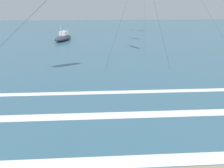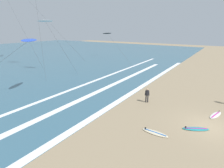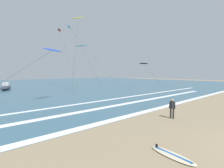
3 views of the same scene
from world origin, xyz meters
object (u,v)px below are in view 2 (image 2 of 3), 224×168
surfboard_left_pile (215,115)px  kite_blue_far_left (29,40)px  surfboard_near_water (155,133)px  kite_black_mid_center (107,34)px  kite_white_high_right (45,21)px  surfer_foreground_main (147,94)px  surfboard_right_spare (196,129)px

surfboard_left_pile → kite_blue_far_left: (-5.27, 19.89, 6.40)m
surfboard_near_water → surfboard_left_pile: 7.05m
surfboard_left_pile → kite_black_mid_center: kite_black_mid_center is taller
surfboard_left_pile → kite_blue_far_left: bearing=104.8°
kite_white_high_right → kite_blue_far_left: bearing=-137.3°
kite_black_mid_center → kite_blue_far_left: 31.18m
surfer_foreground_main → kite_black_mid_center: bearing=41.9°
surfer_foreground_main → surfboard_right_spare: (-3.04, -5.51, -0.91)m
surfboard_right_spare → surfboard_near_water: 3.48m
surfboard_right_spare → kite_white_high_right: bearing=75.4°
surfboard_left_pile → kite_white_high_right: (3.29, 27.79, 8.94)m
surfboard_right_spare → surfboard_left_pile: (3.64, -1.14, 0.00)m
kite_black_mid_center → surfboard_near_water: bearing=-140.1°
kite_black_mid_center → surfboard_right_spare: bearing=-135.1°
surfboard_left_pile → surfboard_right_spare: bearing=162.7°
surfboard_near_water → surfboard_left_pile: (5.99, -3.71, 0.00)m
kite_white_high_right → kite_blue_far_left: size_ratio=0.92×
surfboard_right_spare → surfboard_left_pile: size_ratio=0.97×
surfboard_near_water → kite_black_mid_center: bearing=39.9°
surfer_foreground_main → surfboard_left_pile: 6.74m
kite_white_high_right → kite_black_mid_center: kite_white_high_right is taller
kite_white_high_right → kite_blue_far_left: (-8.57, -7.90, -2.54)m
surfer_foreground_main → surfboard_near_water: (-5.39, -2.94, -0.91)m
surfer_foreground_main → kite_white_high_right: 22.95m
surfboard_right_spare → kite_blue_far_left: kite_blue_far_left is taller
surfer_foreground_main → kite_blue_far_left: size_ratio=0.16×
surfboard_right_spare → kite_blue_far_left: bearing=95.0°
surfboard_near_water → kite_blue_far_left: 17.42m
surfboard_near_water → kite_white_high_right: kite_white_high_right is taller
surfer_foreground_main → surfboard_right_spare: 6.36m
surfboard_right_spare → surfboard_left_pile: 3.82m
kite_white_high_right → surfer_foreground_main: bearing=-100.4°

